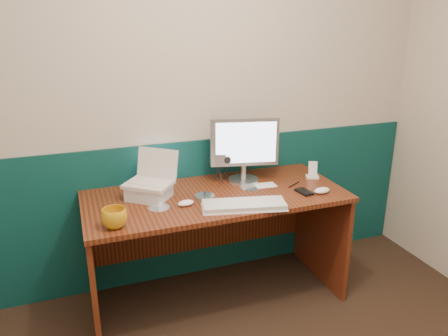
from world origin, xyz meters
name	(u,v)px	position (x,y,z in m)	size (l,w,h in m)	color
back_wall	(182,104)	(0.00, 1.75, 1.25)	(3.50, 0.04, 2.50)	#C0B5A3
wainscot	(186,210)	(0.00, 1.74, 0.50)	(3.48, 0.02, 1.00)	#083633
desk	(216,248)	(0.10, 1.38, 0.38)	(1.60, 0.70, 0.75)	#391C0A
laptop_riser	(149,192)	(-0.30, 1.46, 0.79)	(0.23, 0.19, 0.08)	silver
laptop	(148,168)	(-0.30, 1.46, 0.94)	(0.27, 0.20, 0.22)	silver
monitor	(244,149)	(0.35, 1.53, 0.97)	(0.44, 0.13, 0.44)	silver
keyboard	(244,206)	(0.19, 1.13, 0.76)	(0.47, 0.16, 0.03)	silver
mouse_right	(322,190)	(0.73, 1.17, 0.77)	(0.11, 0.06, 0.04)	white
mouse_left	(186,203)	(-0.12, 1.28, 0.77)	(0.10, 0.06, 0.03)	white
mug	(114,218)	(-0.54, 1.13, 0.80)	(0.13, 0.13, 0.11)	#C58C12
camcorder	(221,166)	(0.20, 1.58, 0.86)	(0.10, 0.14, 0.21)	#A8A8AC
cd_spindle	(205,197)	(0.01, 1.33, 0.76)	(0.12, 0.12, 0.02)	silver
cd_loose_a	(159,208)	(-0.27, 1.30, 0.75)	(0.13, 0.13, 0.00)	silver
cd_loose_b	(251,187)	(0.35, 1.41, 0.75)	(0.13, 0.13, 0.00)	silver
pen	(294,184)	(0.63, 1.35, 0.75)	(0.01, 0.01, 0.13)	black
papers	(265,185)	(0.45, 1.41, 0.75)	(0.14, 0.09, 0.00)	silver
dock	(312,177)	(0.81, 1.43, 0.76)	(0.08, 0.06, 0.02)	white
music_player	(313,169)	(0.81, 1.43, 0.82)	(0.06, 0.01, 0.10)	white
pda	(304,192)	(0.63, 1.21, 0.76)	(0.07, 0.12, 0.01)	black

